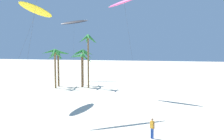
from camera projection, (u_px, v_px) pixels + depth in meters
palm_tree_0 at (55, 56)px, 47.73m from camera, size 4.47×4.32×7.42m
palm_tree_1 at (59, 56)px, 50.21m from camera, size 4.55×4.83×7.13m
palm_tree_2 at (83, 56)px, 51.86m from camera, size 4.74×5.05×7.33m
palm_tree_3 at (88, 43)px, 47.78m from camera, size 3.85×3.84×10.12m
palm_tree_4 at (82, 60)px, 49.25m from camera, size 4.45×4.75×6.53m
flying_kite_0 at (74, 22)px, 60.48m from camera, size 6.60×4.57×14.55m
flying_kite_1 at (37, 10)px, 34.45m from camera, size 3.24×9.01×13.67m
flying_kite_4 at (124, 2)px, 38.24m from camera, size 5.99×5.77×15.40m
person_near_right at (152, 127)px, 21.34m from camera, size 0.43×0.34×1.73m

